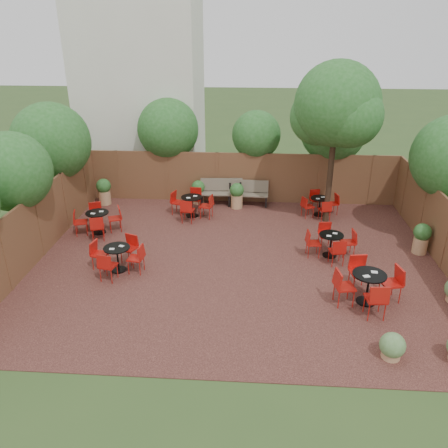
{
  "coord_description": "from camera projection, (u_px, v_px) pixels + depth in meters",
  "views": [
    {
      "loc": [
        0.42,
        -11.93,
        6.58
      ],
      "look_at": [
        -0.42,
        0.5,
        1.0
      ],
      "focal_mm": 36.08,
      "sensor_mm": 36.0,
      "label": 1
    }
  ],
  "objects": [
    {
      "name": "fence_back",
      "position": [
        242.0,
        178.0,
        17.72
      ],
      "size": [
        12.0,
        0.08,
        2.0
      ],
      "primitive_type": "cube",
      "color": "brown",
      "rests_on": "ground"
    },
    {
      "name": "ground",
      "position": [
        237.0,
        261.0,
        13.58
      ],
      "size": [
        80.0,
        80.0,
        0.0
      ],
      "primitive_type": "plane",
      "color": "#354F23",
      "rests_on": "ground"
    },
    {
      "name": "park_bench_left",
      "position": [
        221.0,
        191.0,
        17.63
      ],
      "size": [
        1.67,
        0.63,
        1.02
      ],
      "rotation": [
        0.0,
        0.0,
        0.06
      ],
      "color": "brown",
      "rests_on": "courtyard_paving"
    },
    {
      "name": "courtyard_tree",
      "position": [
        336.0,
        109.0,
        14.67
      ],
      "size": [
        2.9,
        2.82,
        5.55
      ],
      "rotation": [
        0.0,
        0.0,
        0.08
      ],
      "color": "black",
      "rests_on": "courtyard_paving"
    },
    {
      "name": "courtyard_paving",
      "position": [
        237.0,
        261.0,
        13.58
      ],
      "size": [
        12.0,
        10.0,
        0.02
      ],
      "primitive_type": "cube",
      "color": "#361916",
      "rests_on": "ground"
    },
    {
      "name": "overhang_foliage",
      "position": [
        202.0,
        147.0,
        15.24
      ],
      "size": [
        15.88,
        10.64,
        2.71
      ],
      "color": "#215A1D",
      "rests_on": "ground"
    },
    {
      "name": "fence_right",
      "position": [
        448.0,
        237.0,
        12.8
      ],
      "size": [
        0.08,
        10.0,
        2.0
      ],
      "primitive_type": "cube",
      "color": "brown",
      "rests_on": "ground"
    },
    {
      "name": "planters",
      "position": [
        225.0,
        201.0,
        16.63
      ],
      "size": [
        11.6,
        4.27,
        1.03
      ],
      "color": "tan",
      "rests_on": "courtyard_paving"
    },
    {
      "name": "park_bench_right",
      "position": [
        248.0,
        193.0,
        17.57
      ],
      "size": [
        1.59,
        0.58,
        0.97
      ],
      "rotation": [
        0.0,
        0.0,
        -0.05
      ],
      "color": "brown",
      "rests_on": "courtyard_paving"
    },
    {
      "name": "bistro_tables",
      "position": [
        235.0,
        236.0,
        14.15
      ],
      "size": [
        9.85,
        7.33,
        0.96
      ],
      "color": "black",
      "rests_on": "courtyard_paving"
    },
    {
      "name": "neighbour_building",
      "position": [
        142.0,
        88.0,
        19.5
      ],
      "size": [
        5.0,
        4.0,
        8.0
      ],
      "primitive_type": "cube",
      "color": "silver",
      "rests_on": "ground"
    },
    {
      "name": "fence_left",
      "position": [
        38.0,
        226.0,
        13.54
      ],
      "size": [
        0.08,
        10.0,
        2.0
      ],
      "primitive_type": "cube",
      "color": "brown",
      "rests_on": "ground"
    },
    {
      "name": "low_shrubs",
      "position": [
        443.0,
        324.0,
        10.22
      ],
      "size": [
        2.81,
        2.91,
        0.67
      ],
      "color": "tan",
      "rests_on": "courtyard_paving"
    }
  ]
}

